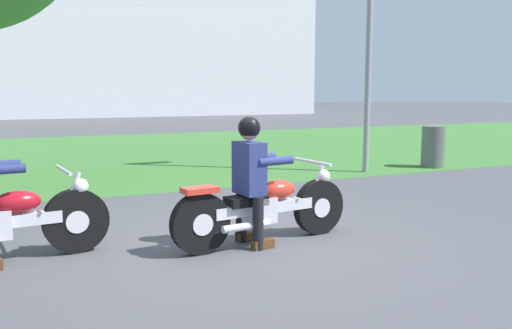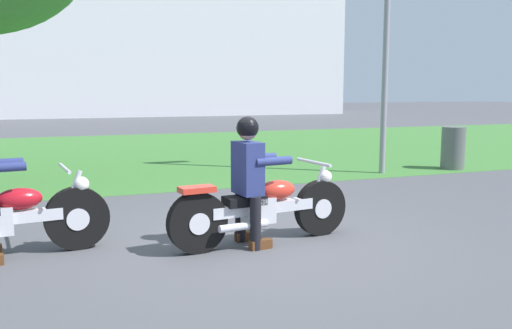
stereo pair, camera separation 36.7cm
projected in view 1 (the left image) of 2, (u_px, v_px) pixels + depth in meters
The scene contains 5 objects.
ground at pixel (250, 243), 5.88m from camera, with size 120.00×120.00×0.00m, color #4C4C51.
grass_verge at pixel (112, 153), 14.23m from camera, with size 60.00×12.00×0.01m, color #3D7533.
motorcycle_lead at pixel (264, 208), 5.84m from camera, with size 2.16×0.66×0.88m.
rider_lead at pixel (251, 171), 5.70m from camera, with size 0.59×0.50×1.40m.
trash_can at pixel (433, 147), 11.65m from camera, with size 0.49×0.49×0.90m, color #595E5B.
Camera 1 is at (-2.28, -5.23, 1.67)m, focal length 37.49 mm.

